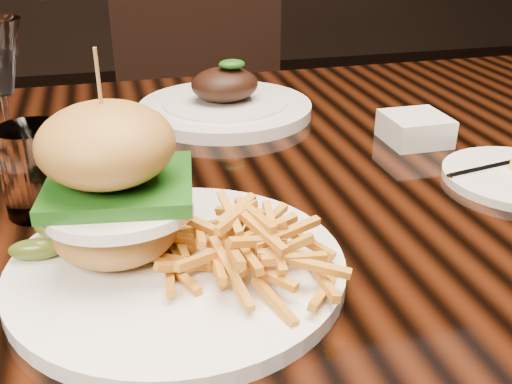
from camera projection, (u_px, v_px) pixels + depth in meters
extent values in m
cube|color=black|center=(258.00, 187.00, 0.73)|extent=(1.60, 0.90, 0.04)
cylinder|color=silver|center=(178.00, 268.00, 0.52)|extent=(0.29, 0.29, 0.01)
ellipsoid|color=olive|center=(116.00, 230.00, 0.51)|extent=(0.11, 0.11, 0.05)
ellipsoid|color=white|center=(120.00, 211.00, 0.49)|extent=(0.12, 0.10, 0.01)
ellipsoid|color=orange|center=(143.00, 212.00, 0.47)|extent=(0.02, 0.02, 0.01)
cube|color=#256318|center=(111.00, 189.00, 0.50)|extent=(0.14, 0.13, 0.01)
ellipsoid|color=olive|center=(106.00, 144.00, 0.48)|extent=(0.11, 0.11, 0.07)
cylinder|color=#A7774E|center=(101.00, 104.00, 0.46)|extent=(0.00, 0.00, 0.09)
ellipsoid|color=#334612|center=(36.00, 249.00, 0.51)|extent=(0.05, 0.02, 0.02)
ellipsoid|color=#334612|center=(57.00, 230.00, 0.54)|extent=(0.05, 0.04, 0.02)
cube|color=silver|center=(498.00, 166.00, 0.71)|extent=(0.15, 0.04, 0.00)
cube|color=silver|center=(415.00, 129.00, 0.80)|extent=(0.08, 0.08, 0.04)
cylinder|color=white|center=(17.00, 170.00, 0.72)|extent=(0.06, 0.06, 0.00)
cylinder|color=white|center=(10.00, 132.00, 0.70)|extent=(0.01, 0.01, 0.09)
cylinder|color=white|center=(36.00, 170.00, 0.61)|extent=(0.07, 0.07, 0.09)
cylinder|color=silver|center=(225.00, 109.00, 0.91)|extent=(0.26, 0.26, 0.02)
cylinder|color=silver|center=(225.00, 108.00, 0.91)|extent=(0.19, 0.19, 0.02)
ellipsoid|color=black|center=(225.00, 84.00, 0.89)|extent=(0.10, 0.08, 0.05)
ellipsoid|color=#256318|center=(232.00, 64.00, 0.87)|extent=(0.04, 0.03, 0.01)
cube|color=black|center=(214.00, 152.00, 1.57)|extent=(0.47, 0.47, 0.06)
cube|color=black|center=(198.00, 40.00, 1.64)|extent=(0.46, 0.06, 0.50)
cylinder|color=black|center=(153.00, 273.00, 1.46)|extent=(0.04, 0.04, 0.45)
cylinder|color=black|center=(302.00, 254.00, 1.54)|extent=(0.04, 0.04, 0.45)
cylinder|color=black|center=(143.00, 204.00, 1.79)|extent=(0.04, 0.04, 0.45)
cylinder|color=black|center=(265.00, 191.00, 1.87)|extent=(0.04, 0.04, 0.45)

